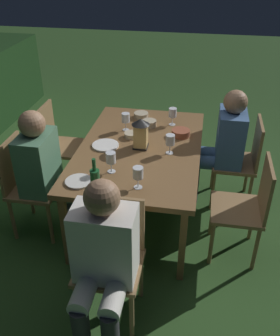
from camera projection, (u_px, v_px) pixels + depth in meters
ground_plane at (140, 212)px, 3.61m from camera, size 16.00×16.00×0.00m
dining_table at (140, 152)px, 3.25m from camera, size 1.63×1.04×0.72m
chair_side_left_b at (242, 159)px, 3.52m from camera, size 0.42×0.40×0.87m
person_in_blue at (223, 143)px, 3.47m from camera, size 0.38×0.47×1.15m
chair_side_left_a at (247, 205)px, 2.91m from camera, size 0.42×0.40×0.87m
chair_side_right_a at (27, 182)px, 3.18m from camera, size 0.42×0.40×0.87m
person_in_green at (47, 169)px, 3.07m from camera, size 0.38×0.47×1.15m
chair_side_right_b at (58, 143)px, 3.79m from camera, size 0.42×0.40×0.87m
chair_head_near at (112, 254)px, 2.46m from camera, size 0.40×0.42×0.87m
person_in_cream at (103, 259)px, 2.22m from camera, size 0.48×0.38×1.15m
lantern_centerpiece at (141, 132)px, 3.14m from camera, size 0.15×0.15×0.27m
green_bottle_on_table at (95, 182)px, 2.57m from camera, size 0.07×0.07×0.29m
wine_glass_a at (170, 141)px, 3.07m from camera, size 0.08×0.08×0.17m
wine_glass_b at (111, 159)px, 2.82m from camera, size 0.08×0.08×0.17m
wine_glass_c at (138, 174)px, 2.64m from camera, size 0.08×0.08×0.17m
wine_glass_d at (173, 113)px, 3.54m from camera, size 0.08×0.08×0.17m
wine_glass_e at (126, 119)px, 3.44m from camera, size 0.08×0.08×0.17m
plate_a at (79, 181)px, 2.75m from camera, size 0.20×0.20×0.01m
plate_b at (105, 145)px, 3.23m from camera, size 0.23×0.23×0.01m
bowl_olives at (131, 135)px, 3.37m from camera, size 0.13×0.13×0.04m
bowl_bread at (149, 123)px, 3.56m from camera, size 0.14×0.14×0.06m
bowl_salad at (141, 115)px, 3.74m from camera, size 0.14×0.14×0.05m
bowl_dip at (181, 133)px, 3.38m from camera, size 0.17×0.17×0.06m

